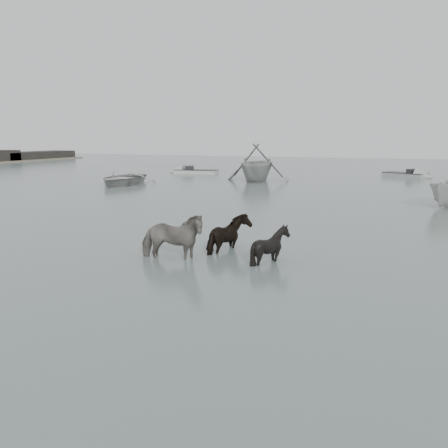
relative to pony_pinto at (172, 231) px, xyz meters
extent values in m
plane|color=#51605A|center=(2.99, -0.73, -0.83)|extent=(140.00, 140.00, 0.00)
imported|color=black|center=(0.00, 0.00, 0.00)|extent=(2.11, 1.25, 1.67)
imported|color=black|center=(1.25, 1.53, -0.10)|extent=(1.48, 1.65, 1.47)
imported|color=black|center=(2.75, 0.75, -0.17)|extent=(1.46, 1.37, 1.32)
imported|color=#B0B0AB|center=(-13.03, 17.33, -0.27)|extent=(4.47, 5.83, 1.12)
imported|color=#A4A6A4|center=(-4.21, 23.47, 0.75)|extent=(5.67, 6.43, 3.17)
cube|color=black|center=(-47.01, 44.27, -0.08)|extent=(4.50, 14.00, 1.10)
camera|label=1|loc=(5.71, -11.01, 2.66)|focal=35.00mm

